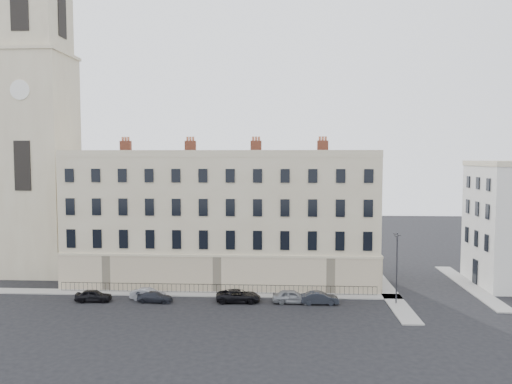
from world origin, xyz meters
TOP-DOWN VIEW (x-y plane):
  - ground at (0.00, 0.00)m, footprint 160.00×160.00m
  - terrace at (-5.97, 11.97)m, footprint 36.22×12.22m
  - church_tower at (-30.00, 14.00)m, footprint 8.00×8.13m
  - pavement_terrace at (-10.00, 5.00)m, footprint 48.00×2.00m
  - pavement_east_return at (13.00, 8.00)m, footprint 2.00×24.00m
  - pavement_adjacent at (23.00, 10.00)m, footprint 2.00×20.00m
  - railings at (-6.00, 5.40)m, footprint 35.00×0.04m
  - car_a at (-18.39, 1.71)m, footprint 3.81×1.75m
  - car_b at (-12.87, 2.57)m, footprint 3.86×1.86m
  - car_c at (-11.95, 1.88)m, footprint 3.80×1.76m
  - car_d at (-3.29, 2.39)m, footprint 4.70×2.33m
  - car_e at (2.24, 2.31)m, footprint 4.12×1.81m
  - car_f at (5.08, 2.11)m, footprint 3.89×1.45m
  - streetlamp at (12.86, 2.42)m, footprint 0.59×1.55m

SIDE VIEW (x-z plane):
  - ground at x=0.00m, z-range 0.00..0.00m
  - pavement_terrace at x=-10.00m, z-range 0.00..0.12m
  - pavement_east_return at x=13.00m, z-range 0.00..0.12m
  - pavement_adjacent at x=23.00m, z-range 0.00..0.12m
  - car_c at x=-11.95m, z-range 0.00..1.08m
  - railings at x=-6.00m, z-range 0.07..1.03m
  - car_b at x=-12.87m, z-range 0.00..1.22m
  - car_a at x=-18.39m, z-range 0.00..1.26m
  - car_f at x=5.08m, z-range 0.00..1.27m
  - car_d at x=-3.29m, z-range 0.00..1.28m
  - car_e at x=2.24m, z-range 0.00..1.38m
  - streetlamp at x=12.86m, z-range 0.40..7.77m
  - terrace at x=-5.97m, z-range -1.00..16.00m
  - church_tower at x=-30.00m, z-range -3.34..40.66m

